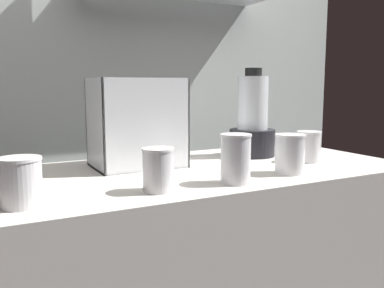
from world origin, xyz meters
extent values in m
cube|color=silver|center=(0.00, 0.77, 1.25)|extent=(2.60, 0.04, 2.50)
cube|color=white|center=(-0.14, 0.12, 0.90)|extent=(0.28, 0.21, 0.01)
cube|color=white|center=(-0.14, 0.02, 1.04)|extent=(0.28, 0.01, 0.29)
cube|color=white|center=(-0.14, 0.22, 1.04)|extent=(0.28, 0.01, 0.29)
cube|color=white|center=(-0.27, 0.12, 1.04)|extent=(0.01, 0.21, 0.29)
cube|color=white|center=(0.00, 0.12, 1.04)|extent=(0.01, 0.21, 0.29)
cone|color=orange|center=(-0.10, 0.13, 0.92)|extent=(0.17, 0.06, 0.03)
cone|color=orange|center=(-0.13, 0.13, 0.92)|extent=(0.15, 0.07, 0.02)
cone|color=orange|center=(-0.17, 0.13, 0.92)|extent=(0.14, 0.14, 0.03)
cone|color=orange|center=(-0.10, 0.12, 0.92)|extent=(0.13, 0.15, 0.03)
cone|color=orange|center=(-0.14, 0.12, 0.96)|extent=(0.16, 0.07, 0.03)
cone|color=orange|center=(-0.17, 0.12, 0.95)|extent=(0.17, 0.09, 0.03)
cone|color=orange|center=(-0.16, 0.12, 0.96)|extent=(0.10, 0.17, 0.03)
cone|color=orange|center=(-0.12, 0.12, 0.95)|extent=(0.10, 0.14, 0.03)
cylinder|color=black|center=(0.32, 0.12, 0.95)|extent=(0.17, 0.17, 0.10)
cylinder|color=silver|center=(0.32, 0.12, 1.10)|extent=(0.11, 0.11, 0.20)
cylinder|color=orange|center=(0.32, 0.12, 1.02)|extent=(0.10, 0.10, 0.04)
cylinder|color=black|center=(0.32, 0.12, 1.21)|extent=(0.06, 0.06, 0.03)
cylinder|color=white|center=(-0.52, -0.19, 0.95)|extent=(0.09, 0.09, 0.10)
cylinder|color=yellow|center=(-0.52, -0.19, 0.94)|extent=(0.08, 0.08, 0.08)
cylinder|color=white|center=(-0.52, -0.19, 1.01)|extent=(0.10, 0.10, 0.01)
cylinder|color=white|center=(-0.21, -0.21, 0.95)|extent=(0.08, 0.08, 0.10)
cylinder|color=orange|center=(-0.21, -0.21, 0.94)|extent=(0.07, 0.07, 0.09)
cylinder|color=white|center=(-0.21, -0.21, 1.01)|extent=(0.08, 0.08, 0.01)
cylinder|color=white|center=(0.01, -0.23, 0.96)|extent=(0.08, 0.08, 0.13)
cylinder|color=maroon|center=(0.01, -0.23, 0.94)|extent=(0.08, 0.08, 0.07)
cylinder|color=white|center=(0.01, -0.23, 1.03)|extent=(0.08, 0.08, 0.01)
cylinder|color=white|center=(0.23, -0.20, 0.96)|extent=(0.09, 0.09, 0.11)
cylinder|color=orange|center=(0.23, -0.20, 0.95)|extent=(0.08, 0.08, 0.10)
cylinder|color=white|center=(0.23, -0.20, 1.02)|extent=(0.09, 0.09, 0.01)
cylinder|color=white|center=(0.41, -0.08, 0.95)|extent=(0.08, 0.08, 0.10)
cylinder|color=red|center=(0.41, -0.08, 0.93)|extent=(0.07, 0.07, 0.07)
cylinder|color=white|center=(0.41, -0.08, 1.00)|extent=(0.08, 0.08, 0.01)
camera|label=1|loc=(-0.61, -1.16, 1.17)|focal=39.30mm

